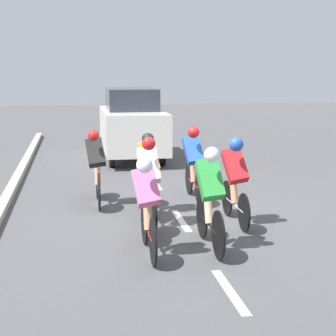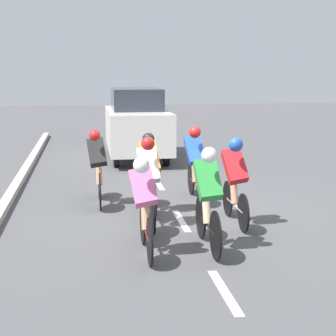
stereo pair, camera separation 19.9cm
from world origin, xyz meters
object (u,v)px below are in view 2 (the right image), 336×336
cyclist_black (98,166)px  cyclist_green (208,196)px  cyclist_pink (144,203)px  cyclist_orange (150,170)px  cyclist_blue (195,161)px  cyclist_red (235,178)px  support_car (137,124)px  cyclist_white (149,179)px

cyclist_black → cyclist_green: (-1.54, 3.01, 0.04)m
cyclist_black → cyclist_pink: cyclist_black is taller
cyclist_green → cyclist_orange: cyclist_green is taller
cyclist_black → cyclist_green: size_ratio=0.98×
cyclist_blue → cyclist_orange: size_ratio=1.02×
cyclist_red → cyclist_orange: (1.34, -1.02, -0.03)m
cyclist_black → cyclist_pink: (-0.59, 3.14, 0.00)m
cyclist_pink → support_car: 8.58m
cyclist_red → cyclist_blue: size_ratio=1.01×
cyclist_red → cyclist_black: (2.27, -1.77, -0.05)m
cyclist_black → support_car: size_ratio=0.44×
cyclist_pink → support_car: bearing=-94.3°
cyclist_blue → cyclist_pink: bearing=67.2°
cyclist_black → cyclist_red: bearing=142.1°
cyclist_black → cyclist_blue: (-1.93, -0.06, 0.04)m
cyclist_orange → cyclist_pink: bearing=81.8°
cyclist_green → cyclist_black: bearing=-62.9°
cyclist_black → cyclist_orange: (-0.94, 0.75, 0.02)m
cyclist_red → cyclist_black: 2.88m
cyclist_white → cyclist_orange: (-0.12, -0.92, -0.02)m
cyclist_white → cyclist_orange: 0.93m
cyclist_red → cyclist_blue: same height
cyclist_black → cyclist_blue: bearing=-178.2°
cyclist_black → cyclist_pink: size_ratio=1.03×
cyclist_white → cyclist_blue: size_ratio=1.04×
cyclist_black → cyclist_pink: 3.20m
cyclist_pink → support_car: support_car is taller
cyclist_white → cyclist_orange: bearing=-97.7°
cyclist_white → cyclist_red: bearing=176.0°
cyclist_black → cyclist_orange: 1.20m
cyclist_blue → cyclist_black: bearing=1.8°
cyclist_pink → cyclist_blue: 3.48m
cyclist_red → cyclist_green: bearing=59.3°
cyclist_blue → support_car: support_car is taller
cyclist_green → cyclist_orange: 2.33m
cyclist_orange → cyclist_green: bearing=104.9°
cyclist_green → cyclist_blue: (-0.40, -3.07, -0.00)m
cyclist_green → cyclist_orange: bearing=-75.1°
cyclist_black → cyclist_white: 1.86m
cyclist_red → support_car: support_car is taller
cyclist_orange → support_car: bearing=-92.8°
support_car → cyclist_red: bearing=98.2°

